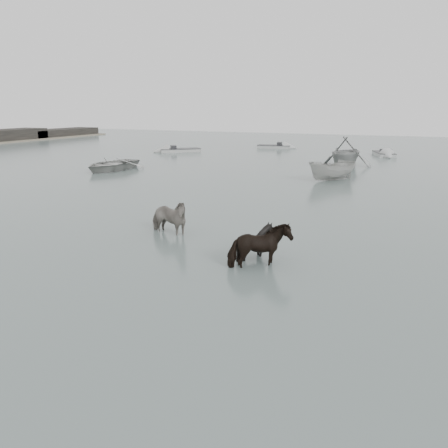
% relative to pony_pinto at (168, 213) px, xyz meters
% --- Properties ---
extents(ground, '(140.00, 140.00, 0.00)m').
position_rel_pony_pinto_xyz_m(ground, '(3.84, -2.14, -0.87)').
color(ground, '#4B5954').
rests_on(ground, ground).
extents(pony_pinto, '(2.19, 1.30, 1.73)m').
position_rel_pony_pinto_xyz_m(pony_pinto, '(0.00, 0.00, 0.00)').
color(pony_pinto, black).
rests_on(pony_pinto, ground).
extents(pony_dark, '(2.01, 2.11, 1.67)m').
position_rel_pony_pinto_xyz_m(pony_dark, '(4.60, -2.12, -0.03)').
color(pony_dark, black).
rests_on(pony_dark, ground).
extents(pony_black, '(1.63, 1.54, 1.45)m').
position_rel_pony_pinto_xyz_m(pony_black, '(4.11, -1.18, -0.14)').
color(pony_black, black).
rests_on(pony_black, ground).
extents(rowboat_lead, '(4.10, 5.55, 1.11)m').
position_rel_pony_pinto_xyz_m(rowboat_lead, '(-13.53, 14.00, -0.31)').
color(rowboat_lead, '#A8A8A3').
rests_on(rowboat_lead, ground).
extents(rowboat_trail, '(5.26, 5.78, 2.62)m').
position_rel_pony_pinto_xyz_m(rowboat_trail, '(3.30, 24.21, 0.44)').
color(rowboat_trail, '#969895').
rests_on(rowboat_trail, ground).
extents(boat_small, '(3.64, 3.98, 1.52)m').
position_rel_pony_pinto_xyz_m(boat_small, '(3.63, 15.95, -0.11)').
color(boat_small, '#A3A39E').
rests_on(boat_small, ground).
extents(skiff_outer, '(5.76, 5.22, 0.75)m').
position_rel_pony_pinto_xyz_m(skiff_outer, '(-15.46, 28.75, -0.49)').
color(skiff_outer, '#A6A7A2').
rests_on(skiff_outer, ground).
extents(skiff_mid, '(3.06, 5.61, 0.75)m').
position_rel_pony_pinto_xyz_m(skiff_mid, '(5.78, 33.72, -0.49)').
color(skiff_mid, '#A9ACA9').
rests_on(skiff_mid, ground).
extents(skiff_far, '(5.71, 2.46, 0.75)m').
position_rel_pony_pinto_xyz_m(skiff_far, '(-7.15, 37.29, -0.49)').
color(skiff_far, '#A5A8A5').
rests_on(skiff_far, ground).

